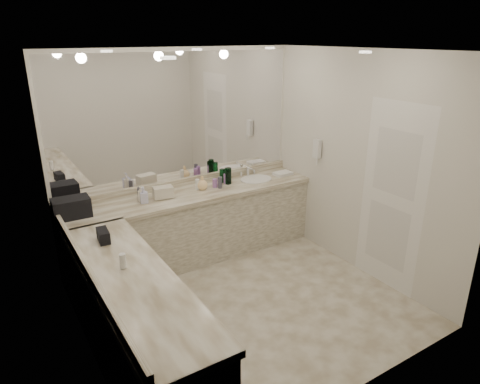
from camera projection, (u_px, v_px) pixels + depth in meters
floor at (245, 302)px, 4.64m from camera, size 3.20×3.20×0.00m
ceiling at (246, 51)px, 3.74m from camera, size 3.20×3.20×0.00m
wall_back at (181, 156)px, 5.38m from camera, size 3.20×0.02×2.60m
wall_left at (76, 227)px, 3.39m from camera, size 0.02×3.00×2.60m
wall_right at (360, 165)px, 4.99m from camera, size 0.02×3.00×2.60m
vanity_back_base at (194, 228)px, 5.45m from camera, size 3.20×0.60×0.84m
vanity_back_top at (193, 195)px, 5.28m from camera, size 3.20×0.64×0.06m
vanity_left_base at (135, 326)px, 3.60m from camera, size 0.60×2.40×0.84m
vanity_left_top at (131, 280)px, 3.45m from camera, size 0.64×2.42×0.06m
backsplash_back at (183, 182)px, 5.48m from camera, size 3.20×0.04×0.10m
backsplash_left at (84, 265)px, 3.52m from camera, size 0.04×3.00×0.10m
mirror_back at (179, 118)px, 5.20m from camera, size 3.12×0.01×1.55m
mirror_left at (69, 169)px, 3.23m from camera, size 0.01×2.92×1.55m
sink at (256, 180)px, 5.76m from camera, size 0.44×0.44×0.03m
faucet at (248, 170)px, 5.90m from camera, size 0.24×0.16×0.14m
wall_phone at (317, 149)px, 5.50m from camera, size 0.06×0.10×0.24m
door at (392, 198)px, 4.67m from camera, size 0.02×0.82×2.10m
black_toiletry_bag at (71, 207)px, 4.54m from camera, size 0.39×0.25×0.22m
black_bag_spill at (103, 236)px, 4.01m from camera, size 0.11×0.22×0.11m
cream_cosmetic_case at (163, 193)px, 5.07m from camera, size 0.25×0.18×0.13m
hand_towel at (283, 174)px, 5.93m from camera, size 0.26×0.18×0.04m
lotion_left at (123, 262)px, 3.54m from camera, size 0.05×0.05×0.13m
soap_bottle_a at (141, 194)px, 4.96m from camera, size 0.08×0.08×0.18m
soap_bottle_b at (144, 195)px, 4.92m from camera, size 0.10×0.10×0.19m
soap_bottle_c at (202, 183)px, 5.35m from camera, size 0.14×0.14×0.17m
green_bottle_0 at (228, 177)px, 5.55m from camera, size 0.07×0.07×0.18m
green_bottle_1 at (227, 175)px, 5.64m from camera, size 0.07×0.07×0.19m
green_bottle_2 at (229, 177)px, 5.56m from camera, size 0.07×0.07×0.19m
green_bottle_3 at (229, 176)px, 5.56m from camera, size 0.07×0.07×0.21m
green_bottle_4 at (222, 176)px, 5.61m from camera, size 0.07×0.07×0.18m
amenity_bottle_0 at (215, 183)px, 5.44m from camera, size 0.06×0.06×0.11m
amenity_bottle_1 at (141, 193)px, 5.05m from camera, size 0.04×0.04×0.15m
amenity_bottle_2 at (197, 184)px, 5.35m from camera, size 0.05×0.05×0.14m
amenity_bottle_3 at (220, 182)px, 5.44m from camera, size 0.05×0.05×0.13m
amenity_bottle_4 at (140, 193)px, 5.05m from camera, size 0.05×0.05×0.14m
amenity_bottle_5 at (220, 183)px, 5.40m from camera, size 0.05×0.05×0.15m
amenity_bottle_6 at (225, 179)px, 5.56m from camera, size 0.04×0.04×0.14m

